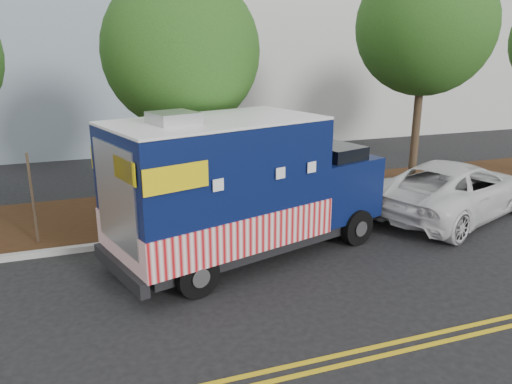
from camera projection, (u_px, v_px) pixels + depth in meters
name	position (u px, v px, depth m)	size (l,w,h in m)	color
ground	(245.00, 253.00, 12.08)	(120.00, 120.00, 0.00)	black
curb	(229.00, 230.00, 13.32)	(120.00, 0.18, 0.15)	#9E9E99
mulch_strip	(209.00, 207.00, 15.22)	(120.00, 4.00, 0.15)	black
centerline_near	(331.00, 357.00, 8.06)	(120.00, 0.10, 0.01)	gold
centerline_far	(339.00, 366.00, 7.83)	(120.00, 0.10, 0.01)	gold
tree_b	(181.00, 52.00, 13.07)	(4.14, 4.14, 6.73)	#38281C
tree_c	(425.00, 26.00, 15.33)	(4.25, 4.25, 7.50)	#38281C
sign_post	(33.00, 201.00, 12.05)	(0.06, 0.06, 2.40)	#473828
food_truck	(239.00, 192.00, 11.43)	(7.13, 4.26, 3.55)	black
white_car	(455.00, 189.00, 14.50)	(2.68, 5.82, 1.62)	white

